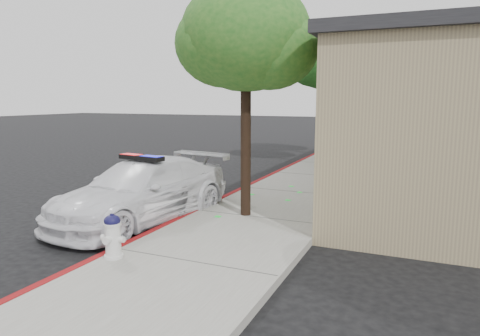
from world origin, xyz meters
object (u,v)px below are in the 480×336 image
object	(u,v)px
street_tree_near	(246,41)
street_tree_mid	(325,62)
police_car	(143,190)
clapboard_building	(475,118)
fire_hydrant	(113,236)
street_tree_far	(337,59)

from	to	relation	value
street_tree_near	street_tree_mid	xyz separation A→B (m)	(-0.26, 8.91, 0.23)
street_tree_near	street_tree_mid	distance (m)	8.92
police_car	clapboard_building	bearing A→B (deg)	60.58
police_car	street_tree_mid	bearing A→B (deg)	86.86
street_tree_near	street_tree_mid	size ratio (longest dim) A/B	0.96
fire_hydrant	street_tree_mid	bearing A→B (deg)	80.75
street_tree_mid	fire_hydrant	bearing A→B (deg)	-93.37
clapboard_building	street_tree_mid	world-z (taller)	street_tree_mid
street_tree_near	street_tree_far	world-z (taller)	street_tree_far
clapboard_building	street_tree_far	distance (m)	6.96
fire_hydrant	street_tree_mid	size ratio (longest dim) A/B	0.14
street_tree_far	street_tree_mid	bearing A→B (deg)	-87.74
police_car	street_tree_near	bearing A→B (deg)	30.09
police_car	street_tree_mid	world-z (taller)	street_tree_mid
clapboard_building	police_car	size ratio (longest dim) A/B	4.04
fire_hydrant	street_tree_far	size ratio (longest dim) A/B	0.13
clapboard_building	fire_hydrant	xyz separation A→B (m)	(-6.34, -12.39, -1.59)
street_tree_near	street_tree_far	size ratio (longest dim) A/B	0.87
fire_hydrant	street_tree_near	world-z (taller)	street_tree_near
fire_hydrant	street_tree_near	bearing A→B (deg)	68.15
street_tree_near	street_tree_far	xyz separation A→B (m)	(-0.38, 11.94, 0.60)
clapboard_building	police_car	xyz separation A→B (m)	(-7.59, -9.83, -1.41)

